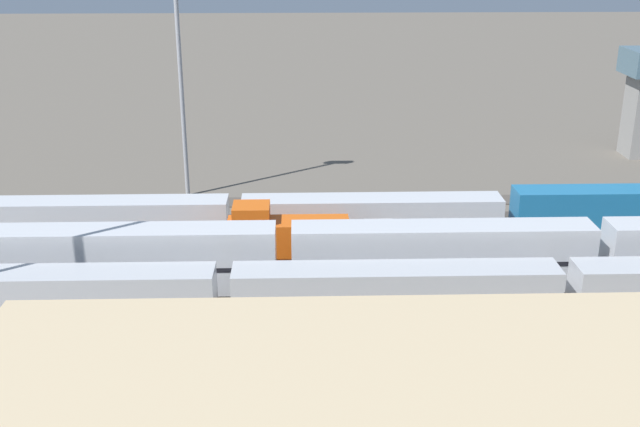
{
  "coord_description": "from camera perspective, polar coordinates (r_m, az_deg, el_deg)",
  "views": [
    {
      "loc": [
        6.85,
        61.62,
        26.18
      ],
      "look_at": [
        5.01,
        -2.41,
        2.5
      ],
      "focal_mm": 43.42,
      "sensor_mm": 36.0,
      "label": 1
    }
  ],
  "objects": [
    {
      "name": "track_bed_2",
      "position": [
        69.57,
        4.13,
        -1.82
      ],
      "size": [
        140.0,
        2.8,
        0.12
      ],
      "primitive_type": "cube",
      "color": "#3D3833",
      "rests_on": "ground_plane"
    },
    {
      "name": "train_on_track_5",
      "position": [
        55.15,
        5.58,
        -5.79
      ],
      "size": [
        119.8,
        3.0,
        3.8
      ],
      "color": "#B7BABF",
      "rests_on": "ground_plane"
    },
    {
      "name": "track_bed_3",
      "position": [
        64.99,
        4.55,
        -3.47
      ],
      "size": [
        140.0,
        2.8,
        0.12
      ],
      "primitive_type": "cube",
      "color": "#4C443D",
      "rests_on": "ground_plane"
    },
    {
      "name": "light_mast_0",
      "position": [
        78.25,
        -10.4,
        12.52
      ],
      "size": [
        2.8,
        0.7,
        24.83
      ],
      "color": "#9EA0A5",
      "rests_on": "ground_plane"
    },
    {
      "name": "track_bed_0",
      "position": [
        78.88,
        3.43,
        0.92
      ],
      "size": [
        140.0,
        2.8,
        0.12
      ],
      "primitive_type": "cube",
      "color": "#4C443D",
      "rests_on": "ground_plane"
    },
    {
      "name": "track_bed_5",
      "position": [
        56.05,
        5.61,
        -7.59
      ],
      "size": [
        140.0,
        2.8,
        0.12
      ],
      "primitive_type": "cube",
      "color": "#3D3833",
      "rests_on": "ground_plane"
    },
    {
      "name": "track_bed_4",
      "position": [
        60.48,
        5.04,
        -5.38
      ],
      "size": [
        140.0,
        2.8,
        0.12
      ],
      "primitive_type": "cube",
      "color": "#3D3833",
      "rests_on": "ground_plane"
    },
    {
      "name": "train_on_track_3",
      "position": [
        63.82,
        -2.59,
        -1.84
      ],
      "size": [
        10.0,
        3.0,
        5.0
      ],
      "color": "#D85914",
      "rests_on": "ground_plane"
    },
    {
      "name": "track_bed_1",
      "position": [
        74.2,
        3.76,
        -0.37
      ],
      "size": [
        140.0,
        2.8,
        0.12
      ],
      "primitive_type": "cube",
      "color": "#3D3833",
      "rests_on": "ground_plane"
    },
    {
      "name": "ground_plane",
      "position": [
        67.3,
        4.33,
        -2.66
      ],
      "size": [
        400.0,
        400.0,
        0.0
      ],
      "primitive_type": "plane",
      "color": "#60594F"
    },
    {
      "name": "train_on_track_2",
      "position": [
        68.86,
        -7.48,
        -0.37
      ],
      "size": [
        90.6,
        3.0,
        4.4
      ],
      "color": "#1E6B9E",
      "rests_on": "ground_plane"
    },
    {
      "name": "train_on_track_4",
      "position": [
        60.02,
        8.97,
        -3.09
      ],
      "size": [
        71.4,
        3.06,
        5.0
      ],
      "color": "silver",
      "rests_on": "ground_plane"
    }
  ]
}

